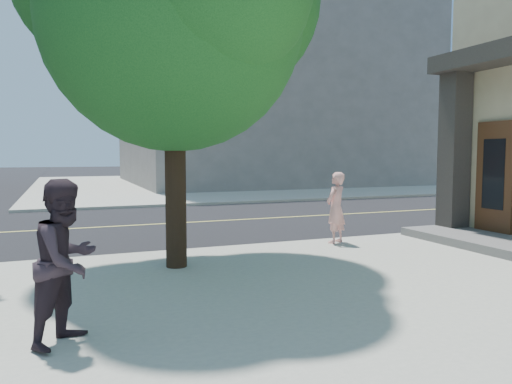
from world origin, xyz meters
name	(u,v)px	position (x,y,z in m)	size (l,w,h in m)	color
ground	(19,267)	(0.00, 0.00, 0.00)	(140.00, 140.00, 0.00)	black
road_ew	(33,231)	(0.00, 4.50, 0.01)	(140.00, 9.00, 0.01)	black
sidewalk_ne	(260,183)	(13.50, 21.50, 0.06)	(29.00, 25.00, 0.12)	#A9A899
filler_ne	(264,81)	(14.00, 22.00, 7.12)	(18.00, 16.00, 14.00)	slate
man_on_phone	(336,208)	(6.36, -0.55, 0.90)	(0.57, 0.37, 1.56)	#EFA095
pedestrian	(67,261)	(0.80, -4.46, 0.98)	(0.83, 0.65, 1.72)	#2D2129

